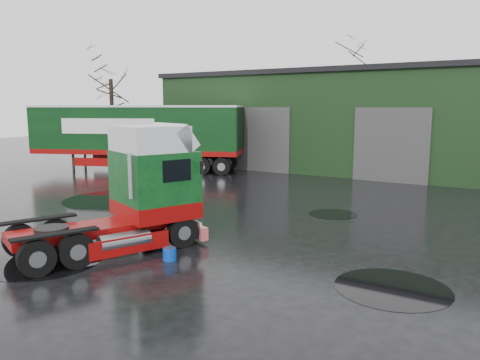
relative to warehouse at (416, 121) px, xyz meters
name	(u,v)px	position (x,y,z in m)	size (l,w,h in m)	color
ground	(208,237)	(-2.00, -20.00, -3.16)	(100.00, 100.00, 0.00)	black
warehouse	(416,121)	(0.00, 0.00, 0.00)	(32.40, 12.40, 6.30)	black
hero_tractor	(102,190)	(-3.61, -22.77, -1.38)	(2.43, 5.72, 3.56)	#0B4116
trailer_left	(137,138)	(-14.74, -10.00, -1.08)	(2.74, 13.39, 4.16)	silver
wash_bucket	(170,254)	(-1.56, -22.36, -2.99)	(0.36, 0.36, 0.34)	#083BBE
tree_left	(112,104)	(-19.00, -8.00, 1.09)	(4.40, 4.40, 8.50)	black
tree_back_a	(348,98)	(-8.00, 10.00, 1.59)	(4.40, 4.40, 9.50)	black
puddle_0	(45,262)	(-4.28, -24.22, -3.15)	(2.97, 2.97, 0.01)	black
puddle_1	(333,214)	(0.20, -14.94, -3.15)	(1.84, 1.84, 0.01)	black
puddle_2	(119,199)	(-8.83, -17.22, -3.15)	(4.82, 4.82, 0.01)	black
puddle_3	(392,288)	(3.99, -21.20, -3.15)	(2.60, 2.60, 0.01)	black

